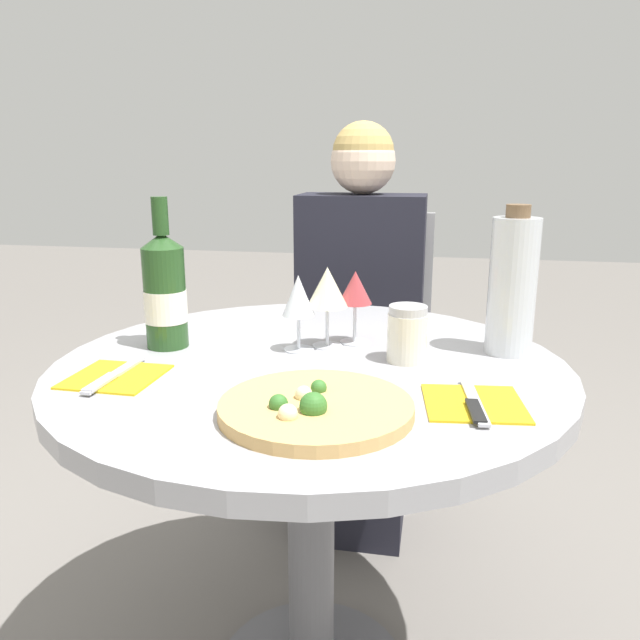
{
  "coord_description": "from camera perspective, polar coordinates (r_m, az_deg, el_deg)",
  "views": [
    {
      "loc": [
        0.23,
        -1.09,
        1.09
      ],
      "look_at": [
        0.03,
        -0.07,
        0.82
      ],
      "focal_mm": 35.0,
      "sensor_mm": 36.0,
      "label": 1
    }
  ],
  "objects": [
    {
      "name": "dining_table",
      "position": [
        1.22,
        -0.86,
        -9.53
      ],
      "size": [
        0.96,
        0.96,
        0.72
      ],
      "color": "slate",
      "rests_on": "ground_plane"
    },
    {
      "name": "chair_behind_diner",
      "position": [
        2.04,
        3.75,
        -3.73
      ],
      "size": [
        0.42,
        0.42,
        0.91
      ],
      "rotation": [
        0.0,
        0.0,
        3.14
      ],
      "color": "#ADADB2",
      "rests_on": "ground_plane"
    },
    {
      "name": "seated_diner",
      "position": [
        1.87,
        3.24,
        -2.52
      ],
      "size": [
        0.37,
        0.41,
        1.19
      ],
      "rotation": [
        0.0,
        0.0,
        3.14
      ],
      "color": "black",
      "rests_on": "ground_plane"
    },
    {
      "name": "pizza_large",
      "position": [
        0.93,
        -0.45,
        -8.01
      ],
      "size": [
        0.29,
        0.29,
        0.05
      ],
      "color": "tan",
      "rests_on": "dining_table"
    },
    {
      "name": "wine_bottle",
      "position": [
        1.27,
        -14.0,
        2.54
      ],
      "size": [
        0.08,
        0.08,
        0.3
      ],
      "color": "#23471E",
      "rests_on": "dining_table"
    },
    {
      "name": "tall_carafe",
      "position": [
        1.25,
        17.19,
        3.06
      ],
      "size": [
        0.09,
        0.09,
        0.29
      ],
      "color": "silver",
      "rests_on": "dining_table"
    },
    {
      "name": "sugar_shaker",
      "position": [
        1.17,
        7.99,
        -1.28
      ],
      "size": [
        0.07,
        0.07,
        0.11
      ],
      "color": "silver",
      "rests_on": "dining_table"
    },
    {
      "name": "wine_glass_back_right",
      "position": [
        1.26,
        3.24,
        2.79
      ],
      "size": [
        0.07,
        0.07,
        0.15
      ],
      "color": "silver",
      "rests_on": "dining_table"
    },
    {
      "name": "wine_glass_center",
      "position": [
        1.23,
        0.68,
        2.91
      ],
      "size": [
        0.08,
        0.08,
        0.16
      ],
      "color": "silver",
      "rests_on": "dining_table"
    },
    {
      "name": "wine_glass_front_left",
      "position": [
        1.21,
        -1.99,
        2.06
      ],
      "size": [
        0.06,
        0.06,
        0.15
      ],
      "color": "silver",
      "rests_on": "dining_table"
    },
    {
      "name": "place_setting_left",
      "position": [
        1.14,
        -18.28,
        -4.94
      ],
      "size": [
        0.15,
        0.19,
        0.01
      ],
      "color": "gold",
      "rests_on": "dining_table"
    },
    {
      "name": "place_setting_right",
      "position": [
        1.0,
        13.9,
        -7.4
      ],
      "size": [
        0.17,
        0.19,
        0.01
      ],
      "color": "gold",
      "rests_on": "dining_table"
    }
  ]
}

